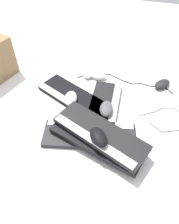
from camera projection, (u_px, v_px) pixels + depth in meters
ground_plane at (79, 111)px, 1.17m from camera, size 3.20×3.20×0.00m
keyboard_0 at (90, 135)px, 1.04m from camera, size 0.24×0.46×0.03m
keyboard_1 at (103, 111)px, 1.15m from camera, size 0.45×0.18×0.03m
keyboard_2 at (74, 98)px, 1.21m from camera, size 0.32×0.46×0.03m
keyboard_3 at (98, 139)px, 0.99m from camera, size 0.27×0.46×0.03m
keyboard_4 at (100, 134)px, 0.97m from camera, size 0.31×0.46×0.03m
mouse_0 at (71, 98)px, 1.16m from camera, size 0.12×0.09×0.04m
mouse_1 at (162, 84)px, 1.28m from camera, size 0.13×0.12×0.04m
mouse_2 at (99, 137)px, 0.91m from camera, size 0.13×0.12×0.04m
mouse_3 at (89, 73)px, 1.36m from camera, size 0.12×0.08×0.04m
mouse_4 at (98, 76)px, 1.34m from camera, size 0.07×0.11×0.04m
mouse_5 at (106, 109)px, 1.11m from camera, size 0.12×0.08×0.04m
cable_0 at (125, 80)px, 1.33m from camera, size 0.09×0.58×0.01m
cable_1 at (167, 119)px, 1.12m from camera, size 0.19×0.23×0.01m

